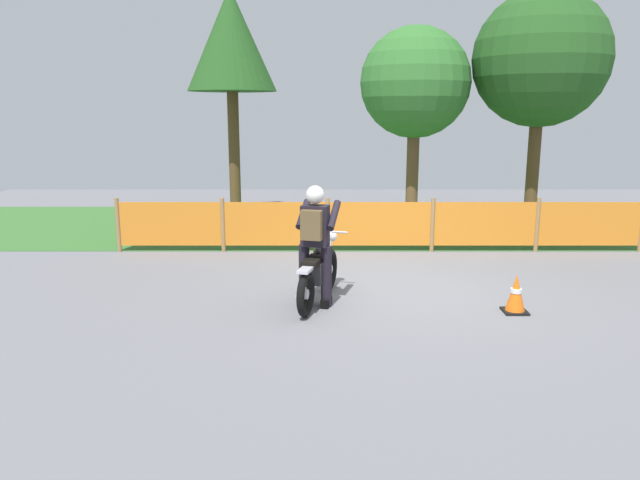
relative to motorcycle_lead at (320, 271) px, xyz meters
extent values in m
cube|color=slate|center=(1.17, 0.64, -0.46)|extent=(24.00, 24.00, 0.02)
cube|color=#386B2D|center=(1.17, 5.91, -0.44)|extent=(24.00, 5.55, 0.01)
cylinder|color=#997547|center=(-3.88, 3.13, 0.08)|extent=(0.08, 0.08, 1.05)
cylinder|color=#997547|center=(-1.86, 3.13, 0.08)|extent=(0.08, 0.08, 1.05)
cylinder|color=#997547|center=(0.16, 3.13, 0.08)|extent=(0.08, 0.08, 1.05)
cylinder|color=#997547|center=(2.19, 3.13, 0.08)|extent=(0.08, 0.08, 1.05)
cylinder|color=#997547|center=(4.21, 3.13, 0.08)|extent=(0.08, 0.08, 1.05)
cube|color=orange|center=(-2.87, 3.13, 0.10)|extent=(1.94, 0.02, 0.85)
cube|color=orange|center=(-0.85, 3.13, 0.10)|extent=(1.94, 0.02, 0.85)
cube|color=orange|center=(1.17, 3.13, 0.10)|extent=(1.94, 0.02, 0.85)
cube|color=orange|center=(3.20, 3.13, 0.10)|extent=(1.94, 0.02, 0.85)
cube|color=orange|center=(5.22, 3.13, 0.10)|extent=(1.94, 0.02, 0.85)
cylinder|color=brown|center=(-2.14, 6.97, 1.13)|extent=(0.28, 0.28, 3.15)
cone|color=#23511E|center=(-2.14, 6.97, 3.92)|extent=(2.19, 2.19, 2.43)
cylinder|color=brown|center=(2.15, 5.64, 0.77)|extent=(0.28, 0.28, 2.44)
sphere|color=#33702D|center=(2.15, 5.64, 2.85)|extent=(2.47, 2.47, 2.47)
cylinder|color=brown|center=(4.84, 5.38, 0.93)|extent=(0.28, 0.28, 2.76)
sphere|color=#23511E|center=(4.84, 5.38, 3.34)|extent=(2.95, 2.95, 2.95)
torus|color=black|center=(0.17, 0.64, -0.14)|extent=(0.26, 0.62, 0.61)
cylinder|color=silver|center=(0.17, 0.64, -0.14)|extent=(0.09, 0.14, 0.13)
torus|color=black|center=(-0.17, -0.66, -0.14)|extent=(0.26, 0.62, 0.61)
cylinder|color=silver|center=(-0.17, -0.66, -0.14)|extent=(0.09, 0.14, 0.13)
cube|color=#38383D|center=(-0.01, -0.06, 0.03)|extent=(0.37, 0.61, 0.31)
ellipsoid|color=black|center=(0.04, 0.15, 0.24)|extent=(0.35, 0.54, 0.21)
cube|color=black|center=(-0.07, -0.29, 0.21)|extent=(0.34, 0.57, 0.10)
cube|color=silver|center=(-0.17, -0.66, 0.19)|extent=(0.24, 0.37, 0.04)
cylinder|color=silver|center=(0.15, 0.58, 0.14)|extent=(0.11, 0.23, 0.54)
sphere|color=white|center=(0.19, 0.73, 0.36)|extent=(0.21, 0.21, 0.17)
cylinder|color=silver|center=(0.14, 0.54, 0.46)|extent=(0.56, 0.17, 0.03)
cylinder|color=silver|center=(-0.22, -0.30, -0.20)|extent=(0.20, 0.53, 0.07)
cylinder|color=black|center=(-0.20, -0.16, -0.02)|extent=(0.18, 0.18, 0.86)
cube|color=black|center=(-0.20, -0.16, -0.39)|extent=(0.17, 0.28, 0.12)
cylinder|color=black|center=(0.10, -0.24, -0.02)|extent=(0.18, 0.18, 0.86)
cube|color=black|center=(0.10, -0.24, -0.39)|extent=(0.17, 0.28, 0.12)
cube|color=black|center=(-0.05, -0.20, 0.69)|extent=(0.41, 0.32, 0.56)
cylinder|color=black|center=(-0.22, 0.03, 0.81)|extent=(0.22, 0.49, 0.38)
cylinder|color=black|center=(0.21, -0.08, 0.81)|extent=(0.22, 0.49, 0.38)
sphere|color=white|center=(-0.05, -0.20, 1.12)|extent=(0.31, 0.31, 0.25)
cube|color=black|center=(-0.02, -0.10, 1.12)|extent=(0.18, 0.07, 0.08)
cube|color=brown|center=(-0.09, -0.36, 0.73)|extent=(0.31, 0.23, 0.40)
cube|color=black|center=(2.66, -0.49, -0.43)|extent=(0.32, 0.32, 0.03)
cone|color=orange|center=(2.66, -0.49, -0.17)|extent=(0.26, 0.26, 0.50)
cylinder|color=white|center=(2.66, -0.49, -0.14)|extent=(0.15, 0.15, 0.06)
camera|label=1|loc=(0.02, -8.26, 2.22)|focal=33.79mm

